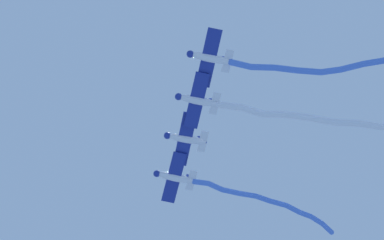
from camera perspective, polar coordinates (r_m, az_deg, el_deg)
The scene contains 7 objects.
airplane_lead at distance 89.06m, azimuth -1.49°, elevation -4.80°, with size 7.60×5.87×1.89m.
smoke_trail_lead at distance 93.46m, azimuth 6.46°, elevation -6.94°, with size 13.69×18.39×4.15m.
airplane_left_wing at distance 86.74m, azimuth -0.56°, elevation -1.57°, with size 7.64×5.88×1.89m.
airplane_right_wing at distance 84.18m, azimuth 0.41°, elevation 1.66°, with size 7.63×5.87×1.89m.
smoke_trail_right_wing at distance 86.49m, azimuth 10.72°, elevation 0.08°, with size 7.97×25.80×2.59m.
airplane_slot at distance 82.49m, azimuth 1.44°, elevation 5.23°, with size 7.63×5.87×1.89m.
smoke_trail_slot at distance 84.74m, azimuth 12.08°, elevation 4.63°, with size 3.81×26.43×2.35m.
Camera 1 is at (40.00, 4.29, 7.91)m, focal length 63.81 mm.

